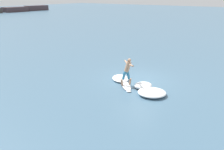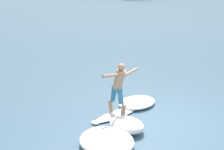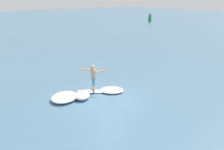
# 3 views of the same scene
# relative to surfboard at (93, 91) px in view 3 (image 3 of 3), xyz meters

# --- Properties ---
(ground_plane) EXTENTS (200.00, 200.00, 0.00)m
(ground_plane) POSITION_rel_surfboard_xyz_m (1.36, -0.10, -0.04)
(ground_plane) COLOR #466881
(surfboard) EXTENTS (1.61, 1.57, 0.22)m
(surfboard) POSITION_rel_surfboard_xyz_m (0.00, 0.00, 0.00)
(surfboard) COLOR white
(surfboard) RESTS_ON ground
(surfer) EXTENTS (1.07, 1.25, 1.65)m
(surfer) POSITION_rel_surfboard_xyz_m (0.08, -0.02, 1.00)
(surfer) COLOR tan
(surfer) RESTS_ON surfboard
(channel_marker_buoy) EXTENTS (0.73, 0.73, 1.96)m
(channel_marker_buoy) POSITION_rel_surfboard_xyz_m (-24.45, 34.89, 0.79)
(channel_marker_buoy) COLOR #288447
(channel_marker_buoy) RESTS_ON ground
(wave_foam_at_tail) EXTENTS (1.96, 2.03, 0.31)m
(wave_foam_at_tail) POSITION_rel_surfboard_xyz_m (-0.21, -1.83, 0.11)
(wave_foam_at_tail) COLOR white
(wave_foam_at_tail) RESTS_ON ground
(wave_foam_at_nose) EXTENTS (1.73, 1.73, 0.20)m
(wave_foam_at_nose) POSITION_rel_surfboard_xyz_m (0.69, 0.86, 0.06)
(wave_foam_at_nose) COLOR white
(wave_foam_at_nose) RESTS_ON ground
(wave_foam_beside) EXTENTS (1.34, 1.33, 0.38)m
(wave_foam_beside) POSITION_rel_surfboard_xyz_m (0.31, -0.99, 0.15)
(wave_foam_beside) COLOR white
(wave_foam_beside) RESTS_ON ground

